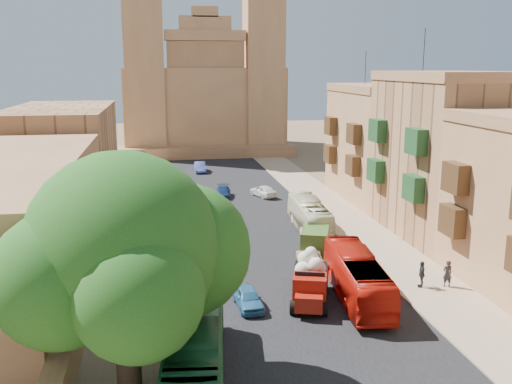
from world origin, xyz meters
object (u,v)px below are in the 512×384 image
object	(u,v)px
street_tree_d	(140,163)
red_truck	(310,279)
car_dkblue	(223,192)
pedestrian_a	(447,274)
bus_green_north	(196,349)
car_blue_a	(248,298)
street_tree_a	(125,271)
car_blue_b	(200,167)
pedestrian_c	(422,274)
car_white_b	(263,191)
car_white_a	(212,219)
car_cream	(310,258)
ficus_tree	(125,255)
street_tree_b	(132,205)
church	(203,95)
olive_pickup	(316,239)
bus_cream_east	(309,215)
street_tree_c	(137,178)
bus_red_east	(357,277)

from	to	relation	value
street_tree_d	red_truck	xyz separation A→B (m)	(11.02, -35.55, -1.62)
car_dkblue	pedestrian_a	world-z (taller)	pedestrian_a
bus_green_north	car_blue_a	xyz separation A→B (m)	(3.62, 7.46, -0.89)
street_tree_a	bus_green_north	distance (m)	8.20
car_blue_b	pedestrian_c	bearing A→B (deg)	-75.96
car_white_b	pedestrian_a	xyz separation A→B (m)	(7.05, -28.14, 0.24)
car_white_a	car_cream	distance (m)	13.64
ficus_tree	street_tree_b	bearing A→B (deg)	91.71
church	olive_pickup	bearing A→B (deg)	-85.88
bus_cream_east	pedestrian_a	xyz separation A→B (m)	(5.48, -14.37, -0.46)
street_tree_a	car_white_a	world-z (taller)	street_tree_a
street_tree_a	street_tree_d	bearing A→B (deg)	90.00
street_tree_c	car_white_b	size ratio (longest dim) A/B	1.38
pedestrian_c	street_tree_a	bearing A→B (deg)	-67.29
street_tree_a	olive_pickup	size ratio (longest dim) A/B	0.86
bus_red_east	car_cream	xyz separation A→B (m)	(-1.28, 6.34, -0.87)
bus_cream_east	car_cream	distance (m)	9.23
street_tree_b	olive_pickup	size ratio (longest dim) A/B	1.14
ficus_tree	car_blue_b	world-z (taller)	ficus_tree
street_tree_d	car_cream	size ratio (longest dim) A/B	1.15
street_tree_b	red_truck	size ratio (longest dim) A/B	0.97
car_blue_a	olive_pickup	bearing A→B (deg)	51.11
ficus_tree	car_white_b	size ratio (longest dim) A/B	2.82
street_tree_a	car_blue_a	distance (m)	7.46
car_white_b	car_blue_a	bearing A→B (deg)	56.93
street_tree_d	bus_green_north	xyz separation A→B (m)	(3.50, -43.29, -1.55)
church	car_dkblue	distance (m)	37.83
street_tree_d	car_white_a	size ratio (longest dim) A/B	1.40
street_tree_c	car_white_a	distance (m)	8.95
car_cream	ficus_tree	bearing A→B (deg)	58.49
car_cream	street_tree_c	bearing A→B (deg)	-45.65
bus_green_north	car_white_b	size ratio (longest dim) A/B	2.78
car_blue_a	car_white_b	world-z (taller)	car_white_b
ficus_tree	street_tree_c	bearing A→B (deg)	91.07
red_truck	car_blue_a	size ratio (longest dim) A/B	1.65
car_white_a	pedestrian_a	world-z (taller)	pedestrian_a
red_truck	car_blue_b	size ratio (longest dim) A/B	1.42
bus_red_east	pedestrian_c	xyz separation A→B (m)	(4.83, 1.07, -0.53)
ficus_tree	street_tree_b	xyz separation A→B (m)	(-0.60, 19.99, -2.63)
car_blue_a	pedestrian_c	distance (m)	11.79
church	car_cream	bearing A→B (deg)	-87.40
street_tree_c	bus_green_north	bearing A→B (deg)	-83.62
car_blue_a	car_cream	world-z (taller)	car_blue_a
bus_green_north	street_tree_b	bearing A→B (deg)	106.88
bus_cream_east	car_white_b	world-z (taller)	bus_cream_east
olive_pickup	pedestrian_c	distance (m)	9.86
street_tree_b	car_blue_b	bearing A→B (deg)	77.13
bus_green_north	red_truck	bearing A→B (deg)	52.43
car_blue_a	street_tree_a	bearing A→B (deg)	177.59
olive_pickup	pedestrian_c	xyz separation A→B (m)	(4.76, -8.63, -0.03)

